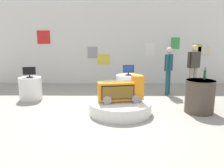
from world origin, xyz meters
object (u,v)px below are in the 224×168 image
(tv_on_left_rear, at_px, (29,72))
(shopper_browsing_rear, at_px, (194,66))
(main_display_pedestal, at_px, (120,107))
(tv_on_center_rear, at_px, (128,70))
(display_pedestal_left_rear, at_px, (31,88))
(novelty_firetruck_tv, at_px, (121,91))
(bottle_on_side_table, at_px, (205,74))
(display_pedestal_center_rear, at_px, (128,85))
(shopper_browsing_near_truck, at_px, (169,67))
(side_table_round, at_px, (200,96))

(tv_on_left_rear, distance_m, shopper_browsing_rear, 5.35)
(main_display_pedestal, distance_m, shopper_browsing_rear, 3.32)
(tv_on_center_rear, bearing_deg, tv_on_left_rear, -170.92)
(shopper_browsing_rear, bearing_deg, display_pedestal_left_rear, -172.59)
(display_pedestal_left_rear, height_order, tv_on_left_rear, tv_on_left_rear)
(main_display_pedestal, xyz_separation_m, shopper_browsing_rear, (2.51, 2.00, 0.84))
(novelty_firetruck_tv, height_order, bottle_on_side_table, bottle_on_side_table)
(main_display_pedestal, height_order, tv_on_center_rear, tv_on_center_rear)
(display_pedestal_center_rear, bearing_deg, bottle_on_side_table, -40.18)
(main_display_pedestal, height_order, shopper_browsing_near_truck, shopper_browsing_near_truck)
(display_pedestal_left_rear, relative_size, shopper_browsing_near_truck, 0.44)
(display_pedestal_left_rear, height_order, tv_on_center_rear, tv_on_center_rear)
(novelty_firetruck_tv, relative_size, bottle_on_side_table, 3.68)
(display_pedestal_left_rear, relative_size, side_table_round, 0.83)
(main_display_pedestal, xyz_separation_m, side_table_round, (2.04, 0.10, 0.28))
(display_pedestal_center_rear, height_order, tv_on_center_rear, tv_on_center_rear)
(main_display_pedestal, height_order, bottle_on_side_table, bottle_on_side_table)
(main_display_pedestal, relative_size, tv_on_center_rear, 4.26)
(main_display_pedestal, xyz_separation_m, tv_on_center_rear, (0.31, 1.80, 0.73))
(side_table_round, distance_m, bottle_on_side_table, 0.57)
(display_pedestal_center_rear, relative_size, side_table_round, 0.97)
(shopper_browsing_near_truck, bearing_deg, shopper_browsing_rear, 2.61)
(tv_on_center_rear, bearing_deg, shopper_browsing_rear, 5.14)
(novelty_firetruck_tv, relative_size, shopper_browsing_near_truck, 0.73)
(display_pedestal_center_rear, distance_m, side_table_round, 2.43)
(main_display_pedestal, distance_m, tv_on_left_rear, 3.17)
(novelty_firetruck_tv, bearing_deg, side_table_round, 2.98)
(display_pedestal_center_rear, bearing_deg, side_table_round, -44.47)
(side_table_round, bearing_deg, tv_on_center_rear, 135.61)
(shopper_browsing_near_truck, xyz_separation_m, shopper_browsing_rear, (0.85, 0.04, 0.05))
(display_pedestal_center_rear, bearing_deg, shopper_browsing_rear, 5.04)
(display_pedestal_center_rear, height_order, bottle_on_side_table, bottle_on_side_table)
(shopper_browsing_near_truck, bearing_deg, tv_on_center_rear, -173.30)
(tv_on_center_rear, relative_size, bottle_on_side_table, 1.16)
(main_display_pedestal, bearing_deg, shopper_browsing_near_truck, 49.74)
(display_pedestal_center_rear, relative_size, shopper_browsing_rear, 0.49)
(bottle_on_side_table, bearing_deg, display_pedestal_center_rear, 139.82)
(tv_on_left_rear, relative_size, shopper_browsing_near_truck, 0.23)
(novelty_firetruck_tv, xyz_separation_m, display_pedestal_center_rear, (0.28, 1.81, -0.23))
(display_pedestal_center_rear, xyz_separation_m, side_table_round, (1.74, -1.70, 0.08))
(display_pedestal_left_rear, xyz_separation_m, shopper_browsing_rear, (5.30, 0.69, 0.64))
(bottle_on_side_table, bearing_deg, novelty_firetruck_tv, -173.89)
(tv_on_center_rear, distance_m, shopper_browsing_near_truck, 1.37)
(novelty_firetruck_tv, relative_size, display_pedestal_left_rear, 1.67)
(display_pedestal_left_rear, distance_m, shopper_browsing_rear, 5.39)
(bottle_on_side_table, height_order, shopper_browsing_near_truck, shopper_browsing_near_truck)
(novelty_firetruck_tv, bearing_deg, main_display_pedestal, 172.78)
(tv_on_left_rear, height_order, tv_on_center_rear, tv_on_center_rear)
(main_display_pedestal, xyz_separation_m, display_pedestal_center_rear, (0.31, 1.81, 0.20))
(display_pedestal_center_rear, distance_m, bottle_on_side_table, 2.53)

